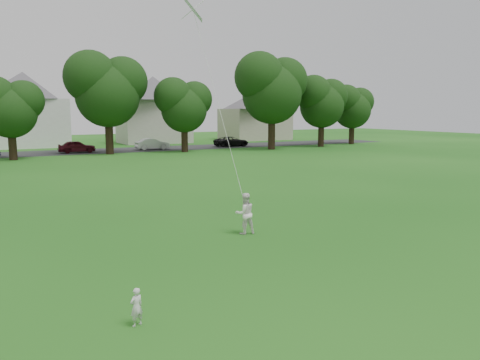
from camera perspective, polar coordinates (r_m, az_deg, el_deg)
ground at (r=11.83m, az=-3.98°, el=-13.06°), size 160.00×160.00×0.00m
street at (r=52.39m, az=-23.65°, el=2.97°), size 90.00×7.00×0.01m
toddler at (r=10.01m, az=-12.51°, el=-14.88°), size 0.34×0.28×0.81m
older_boy at (r=16.56m, az=0.60°, el=-4.10°), size 0.77×0.63×1.47m
kite at (r=16.86m, az=-2.61°, el=9.00°), size 1.01×1.65×7.47m
tree_row at (r=47.14m, az=-20.08°, el=10.23°), size 80.55×9.42×11.08m
parked_cars at (r=51.18m, az=-26.61°, el=3.37°), size 55.99×2.14×1.28m
house_row at (r=62.24m, az=-24.20°, el=8.43°), size 76.54×13.47×10.55m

